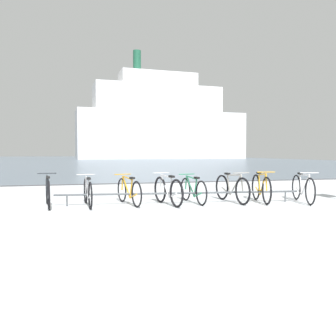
% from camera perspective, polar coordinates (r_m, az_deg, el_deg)
% --- Properties ---
extents(ground, '(80.00, 132.00, 0.08)m').
position_cam_1_polar(ground, '(58.97, -12.37, 1.13)').
color(ground, silver).
extents(bike_rack, '(6.32, 0.73, 0.31)m').
position_cam_1_polar(bike_rack, '(9.15, 2.09, -4.11)').
color(bike_rack, '#4C5156').
rests_on(bike_rack, ground).
extents(bicycle_0, '(0.46, 1.70, 0.81)m').
position_cam_1_polar(bicycle_0, '(9.13, -18.81, -3.67)').
color(bicycle_0, black).
rests_on(bicycle_0, ground).
extents(bicycle_1, '(0.46, 1.75, 0.77)m').
position_cam_1_polar(bicycle_1, '(8.98, -12.81, -3.79)').
color(bicycle_1, black).
rests_on(bicycle_1, ground).
extents(bicycle_2, '(0.53, 1.68, 0.76)m').
position_cam_1_polar(bicycle_2, '(9.07, -6.34, -3.70)').
color(bicycle_2, black).
rests_on(bicycle_2, ground).
extents(bicycle_3, '(0.50, 1.63, 0.81)m').
position_cam_1_polar(bicycle_3, '(8.96, -0.03, -3.67)').
color(bicycle_3, black).
rests_on(bicycle_3, ground).
extents(bicycle_4, '(0.46, 1.64, 0.75)m').
position_cam_1_polar(bicycle_4, '(9.33, 4.05, -3.56)').
color(bicycle_4, black).
rests_on(bicycle_4, ground).
extents(bicycle_5, '(0.46, 1.79, 0.82)m').
position_cam_1_polar(bicycle_5, '(9.58, 10.24, -3.26)').
color(bicycle_5, black).
rests_on(bicycle_5, ground).
extents(bicycle_6, '(0.51, 1.65, 0.84)m').
position_cam_1_polar(bicycle_6, '(9.78, 14.77, -3.14)').
color(bicycle_6, black).
rests_on(bicycle_6, ground).
extents(bicycle_7, '(0.62, 1.73, 0.82)m').
position_cam_1_polar(bicycle_7, '(10.11, 20.92, -3.06)').
color(bicycle_7, black).
rests_on(bicycle_7, ground).
extents(ferry_ship, '(35.89, 11.05, 22.41)m').
position_cam_1_polar(ferry_ship, '(75.86, -1.24, 7.20)').
color(ferry_ship, silver).
rests_on(ferry_ship, ground).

